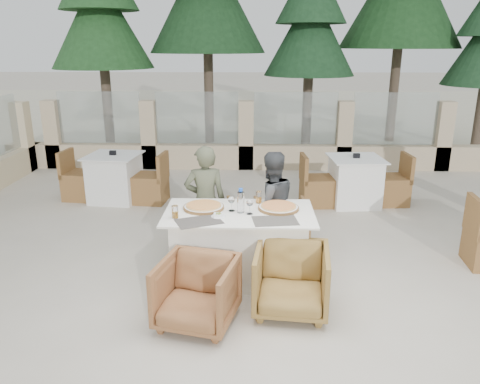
{
  "coord_description": "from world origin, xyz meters",
  "views": [
    {
      "loc": [
        0.13,
        -4.7,
        2.48
      ],
      "look_at": [
        -0.0,
        0.3,
        0.9
      ],
      "focal_mm": 35.0,
      "sensor_mm": 36.0,
      "label": 1
    }
  ],
  "objects_px": {
    "wine_glass_near": "(250,206)",
    "beer_glass_left": "(175,212)",
    "dining_table": "(239,245)",
    "armchair_near_right": "(291,280)",
    "armchair_far_right": "(281,225)",
    "bg_table_a": "(115,178)",
    "diner_left": "(205,202)",
    "pizza_right": "(278,207)",
    "wine_glass_centre": "(232,203)",
    "pizza_left": "(204,206)",
    "beer_glass_right": "(259,197)",
    "armchair_far_left": "(216,224)",
    "diner_right": "(271,206)",
    "bg_table_b": "(355,181)",
    "olive_dish": "(218,215)",
    "armchair_near_left": "(197,293)",
    "water_bottle": "(241,200)"
  },
  "relations": [
    {
      "from": "dining_table",
      "to": "diner_right",
      "type": "height_order",
      "value": "diner_right"
    },
    {
      "from": "bg_table_a",
      "to": "wine_glass_centre",
      "type": "bearing_deg",
      "value": -45.43
    },
    {
      "from": "beer_glass_right",
      "to": "bg_table_b",
      "type": "bearing_deg",
      "value": 55.02
    },
    {
      "from": "dining_table",
      "to": "armchair_near_right",
      "type": "height_order",
      "value": "dining_table"
    },
    {
      "from": "olive_dish",
      "to": "diner_right",
      "type": "xyz_separation_m",
      "value": [
        0.57,
        0.66,
        -0.13
      ]
    },
    {
      "from": "olive_dish",
      "to": "armchair_near_left",
      "type": "distance_m",
      "value": 0.91
    },
    {
      "from": "armchair_near_left",
      "to": "bg_table_a",
      "type": "height_order",
      "value": "bg_table_a"
    },
    {
      "from": "wine_glass_centre",
      "to": "diner_right",
      "type": "xyz_separation_m",
      "value": [
        0.44,
        0.48,
        -0.2
      ]
    },
    {
      "from": "dining_table",
      "to": "wine_glass_near",
      "type": "xyz_separation_m",
      "value": [
        0.11,
        -0.06,
        0.48
      ]
    },
    {
      "from": "pizza_right",
      "to": "bg_table_a",
      "type": "relative_size",
      "value": 0.27
    },
    {
      "from": "pizza_right",
      "to": "diner_right",
      "type": "distance_m",
      "value": 0.44
    },
    {
      "from": "water_bottle",
      "to": "armchair_near_right",
      "type": "xyz_separation_m",
      "value": [
        0.5,
        -0.66,
        -0.58
      ]
    },
    {
      "from": "dining_table",
      "to": "armchair_far_left",
      "type": "height_order",
      "value": "dining_table"
    },
    {
      "from": "pizza_right",
      "to": "bg_table_b",
      "type": "relative_size",
      "value": 0.27
    },
    {
      "from": "wine_glass_centre",
      "to": "armchair_far_right",
      "type": "xyz_separation_m",
      "value": [
        0.58,
        0.78,
        -0.55
      ]
    },
    {
      "from": "wine_glass_near",
      "to": "armchair_far_right",
      "type": "distance_m",
      "value": 1.1
    },
    {
      "from": "water_bottle",
      "to": "beer_glass_left",
      "type": "bearing_deg",
      "value": -164.76
    },
    {
      "from": "pizza_left",
      "to": "armchair_near_right",
      "type": "height_order",
      "value": "pizza_left"
    },
    {
      "from": "olive_dish",
      "to": "armchair_far_right",
      "type": "xyz_separation_m",
      "value": [
        0.71,
        0.96,
        -0.48
      ]
    },
    {
      "from": "wine_glass_centre",
      "to": "olive_dish",
      "type": "xyz_separation_m",
      "value": [
        -0.13,
        -0.18,
        -0.07
      ]
    },
    {
      "from": "wine_glass_near",
      "to": "diner_right",
      "type": "xyz_separation_m",
      "value": [
        0.24,
        0.57,
        -0.2
      ]
    },
    {
      "from": "wine_glass_near",
      "to": "diner_left",
      "type": "distance_m",
      "value": 0.86
    },
    {
      "from": "pizza_right",
      "to": "wine_glass_centre",
      "type": "height_order",
      "value": "wine_glass_centre"
    },
    {
      "from": "beer_glass_left",
      "to": "olive_dish",
      "type": "distance_m",
      "value": 0.45
    },
    {
      "from": "wine_glass_centre",
      "to": "armchair_near_right",
      "type": "xyz_separation_m",
      "value": [
        0.6,
        -0.7,
        -0.54
      ]
    },
    {
      "from": "armchair_far_right",
      "to": "armchair_near_right",
      "type": "distance_m",
      "value": 1.48
    },
    {
      "from": "wine_glass_centre",
      "to": "armchair_near_right",
      "type": "bearing_deg",
      "value": -49.28
    },
    {
      "from": "wine_glass_near",
      "to": "beer_glass_right",
      "type": "relative_size",
      "value": 1.36
    },
    {
      "from": "armchair_far_left",
      "to": "diner_right",
      "type": "relative_size",
      "value": 0.47
    },
    {
      "from": "pizza_right",
      "to": "pizza_left",
      "type": "bearing_deg",
      "value": 179.99
    },
    {
      "from": "water_bottle",
      "to": "pizza_left",
      "type": "bearing_deg",
      "value": 165.39
    },
    {
      "from": "beer_glass_left",
      "to": "armchair_near_right",
      "type": "height_order",
      "value": "beer_glass_left"
    },
    {
      "from": "beer_glass_right",
      "to": "wine_glass_centre",
      "type": "bearing_deg",
      "value": -136.86
    },
    {
      "from": "bg_table_b",
      "to": "armchair_near_left",
      "type": "bearing_deg",
      "value": -125.97
    },
    {
      "from": "armchair_far_left",
      "to": "armchair_far_right",
      "type": "bearing_deg",
      "value": 149.85
    },
    {
      "from": "diner_left",
      "to": "bg_table_b",
      "type": "bearing_deg",
      "value": -147.3
    },
    {
      "from": "pizza_right",
      "to": "armchair_near_right",
      "type": "height_order",
      "value": "pizza_right"
    },
    {
      "from": "water_bottle",
      "to": "bg_table_a",
      "type": "xyz_separation_m",
      "value": [
        -2.14,
        2.66,
        -0.52
      ]
    },
    {
      "from": "olive_dish",
      "to": "armchair_far_right",
      "type": "relative_size",
      "value": 0.16
    },
    {
      "from": "olive_dish",
      "to": "armchair_far_left",
      "type": "relative_size",
      "value": 0.18
    },
    {
      "from": "wine_glass_near",
      "to": "beer_glass_left",
      "type": "relative_size",
      "value": 1.39
    },
    {
      "from": "dining_table",
      "to": "bg_table_b",
      "type": "bearing_deg",
      "value": 55.08
    },
    {
      "from": "pizza_left",
      "to": "bg_table_a",
      "type": "distance_m",
      "value": 3.11
    },
    {
      "from": "armchair_near_left",
      "to": "armchair_far_left",
      "type": "bearing_deg",
      "value": 102.63
    },
    {
      "from": "armchair_far_right",
      "to": "bg_table_a",
      "type": "distance_m",
      "value": 3.2
    },
    {
      "from": "pizza_left",
      "to": "dining_table",
      "type": "bearing_deg",
      "value": -13.98
    },
    {
      "from": "olive_dish",
      "to": "wine_glass_centre",
      "type": "bearing_deg",
      "value": 54.69
    },
    {
      "from": "pizza_left",
      "to": "beer_glass_right",
      "type": "relative_size",
      "value": 3.28
    },
    {
      "from": "bg_table_a",
      "to": "olive_dish",
      "type": "bearing_deg",
      "value": -49.03
    },
    {
      "from": "water_bottle",
      "to": "olive_dish",
      "type": "distance_m",
      "value": 0.29
    }
  ]
}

